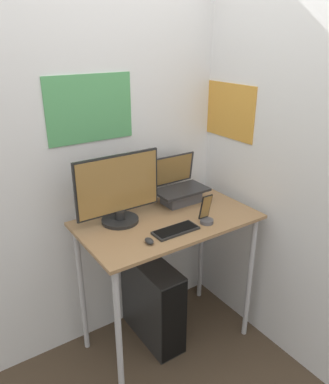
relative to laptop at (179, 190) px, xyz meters
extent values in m
plane|color=#473828|center=(-0.21, -0.47, -1.02)|extent=(12.00, 12.00, 0.00)
cube|color=silver|center=(-0.21, 0.22, 0.28)|extent=(6.00, 0.05, 2.60)
cube|color=#4C9959|center=(-0.50, 0.19, 0.55)|extent=(0.52, 0.01, 0.38)
cube|color=silver|center=(0.41, -0.47, 0.28)|extent=(0.05, 6.00, 2.60)
cube|color=gold|center=(0.38, 0.04, 0.48)|extent=(0.01, 0.57, 0.35)
cube|color=#936D47|center=(-0.21, -0.17, -0.09)|extent=(1.06, 0.60, 0.02)
cylinder|color=#B7B7BC|center=(-0.69, -0.42, -0.56)|extent=(0.03, 0.03, 0.92)
cylinder|color=#B7B7BC|center=(0.28, -0.42, -0.56)|extent=(0.03, 0.03, 0.92)
cylinder|color=#B7B7BC|center=(-0.69, 0.09, -0.56)|extent=(0.03, 0.03, 0.92)
cylinder|color=#B7B7BC|center=(0.28, 0.09, -0.56)|extent=(0.03, 0.03, 0.92)
cube|color=#4C4C51|center=(0.00, -0.02, -0.04)|extent=(0.24, 0.14, 0.08)
cube|color=#262628|center=(0.00, -0.02, 0.01)|extent=(0.34, 0.20, 0.02)
cube|color=#262628|center=(0.00, 0.09, 0.12)|extent=(0.34, 0.04, 0.20)
cube|color=olive|center=(0.00, 0.09, 0.12)|extent=(0.31, 0.03, 0.18)
cylinder|color=black|center=(-0.46, -0.04, -0.07)|extent=(0.22, 0.22, 0.02)
cylinder|color=black|center=(-0.46, -0.04, -0.03)|extent=(0.06, 0.06, 0.05)
cube|color=black|center=(-0.46, -0.03, 0.16)|extent=(0.52, 0.01, 0.35)
cube|color=olive|center=(-0.46, -0.04, 0.16)|extent=(0.50, 0.01, 0.32)
cube|color=black|center=(-0.26, -0.32, -0.07)|extent=(0.26, 0.11, 0.01)
cube|color=black|center=(-0.26, -0.32, -0.06)|extent=(0.24, 0.09, 0.00)
ellipsoid|color=#262626|center=(-0.45, -0.35, -0.07)|extent=(0.04, 0.07, 0.03)
cylinder|color=#4C4C51|center=(-0.05, -0.34, -0.07)|extent=(0.08, 0.08, 0.02)
cube|color=black|center=(-0.05, -0.32, 0.02)|extent=(0.07, 0.04, 0.15)
cube|color=olive|center=(-0.05, -0.33, 0.02)|extent=(0.06, 0.03, 0.14)
cube|color=black|center=(-0.26, -0.07, -0.72)|extent=(0.20, 0.52, 0.58)
cube|color=black|center=(-0.26, -0.33, -0.72)|extent=(0.19, 0.01, 0.55)
camera|label=1|loc=(-1.34, -1.81, 0.93)|focal=35.00mm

